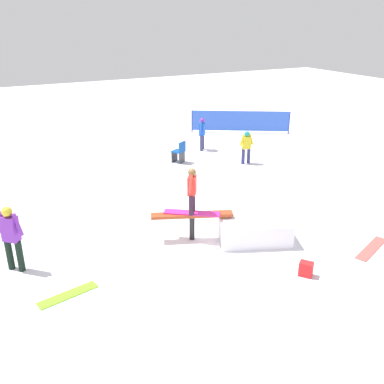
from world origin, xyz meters
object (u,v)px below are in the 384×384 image
Objects in this scene: loose_snowboard_lime at (68,295)px; bystander_purple at (11,235)px; bystander_yellow at (246,146)px; loose_snowboard_coral at (371,248)px; folding_chair at (179,153)px; rail_feature at (192,218)px; bystander_blue at (202,132)px; main_rider_on_rail at (192,192)px; backpack_on_snow at (306,269)px.

bystander_purple is at bearing 106.19° from loose_snowboard_lime.
bystander_purple reaches higher than bystander_yellow.
folding_chair is (1.37, -8.45, 0.40)m from loose_snowboard_coral.
bystander_blue reaches higher than rail_feature.
bystander_purple reaches higher than rail_feature.
bystander_blue reaches higher than loose_snowboard_coral.
bystander_blue reaches higher than bystander_yellow.
main_rider_on_rail is 4.77m from loose_snowboard_coral.
rail_feature is 4.63m from loose_snowboard_coral.
bystander_yellow is 7.22m from loose_snowboard_coral.
folding_chair is 2.59× the size of backpack_on_snow.
bystander_blue is at bearing -67.54° from bystander_yellow.
bystander_blue reaches higher than loose_snowboard_lime.
main_rider_on_rail is at bearing 37.19° from folding_chair.
rail_feature is 3.14m from backpack_on_snow.
folding_chair is (2.31, -1.32, -0.32)m from bystander_yellow.
bystander_purple is at bearing 14.66° from rail_feature.
loose_snowboard_coral is at bearing 168.42° from rail_feature.
main_rider_on_rail reaches higher than bystander_yellow.
loose_snowboard_coral is at bearing -24.09° from loose_snowboard_lime.
main_rider_on_rail reaches higher than bystander_purple.
main_rider_on_rail reaches higher than rail_feature.
bystander_yellow is 3.87× the size of backpack_on_snow.
bystander_purple is 1.09× the size of loose_snowboard_coral.
rail_feature is at bearing 3.97° from loose_snowboard_lime.
main_rider_on_rail reaches higher than folding_chair.
main_rider_on_rail is 0.96× the size of bystander_blue.
bystander_purple reaches higher than bystander_blue.
loose_snowboard_lime is 1.47× the size of folding_chair.
rail_feature is at bearing 0.00° from main_rider_on_rail.
bystander_blue is 2.02m from folding_chair.
rail_feature is 1.60× the size of loose_snowboard_lime.
rail_feature reaches higher than backpack_on_snow.
rail_feature is 6.08× the size of backpack_on_snow.
folding_chair is (-2.45, -5.91, -0.92)m from main_rider_on_rail.
folding_chair is at bearing -77.55° from main_rider_on_rail.
bystander_yellow is 2.68m from folding_chair.
main_rider_on_rail is at bearing -144.01° from bystander_purple.
bystander_yellow is at bearing -101.09° from main_rider_on_rail.
main_rider_on_rail is 6.63m from bystander_yellow.
main_rider_on_rail is 4.36m from bystander_purple.
backpack_on_snow is at bearing 162.50° from loose_snowboard_coral.
rail_feature is at bearing 37.19° from folding_chair.
rail_feature reaches higher than loose_snowboard_coral.
loose_snowboard_lime is at bearing -146.95° from backpack_on_snow.
bystander_purple is (4.30, -0.56, -0.44)m from main_rider_on_rail.
rail_feature reaches higher than loose_snowboard_lime.
bystander_blue is at bearing -85.26° from main_rider_on_rail.
loose_snowboard_coral is 8.57m from folding_chair.
loose_snowboard_coral is at bearing -178.68° from main_rider_on_rail.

